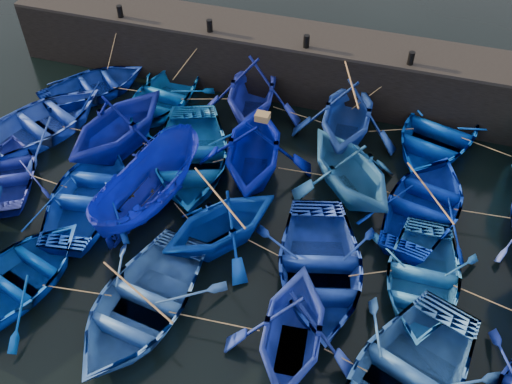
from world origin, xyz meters
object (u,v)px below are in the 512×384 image
(boat_8, at_px, (190,156))
(wooden_crate, at_px, (263,117))
(boat_13, at_px, (9,172))
(boat_0, at_px, (94,85))

(boat_8, relative_size, wooden_crate, 12.34)
(wooden_crate, bearing_deg, boat_13, -160.53)
(boat_8, xyz_separation_m, wooden_crate, (2.61, 0.42, 2.07))
(boat_8, height_order, boat_13, boat_8)
(boat_13, distance_m, wooden_crate, 9.29)
(boat_8, distance_m, wooden_crate, 3.36)
(wooden_crate, bearing_deg, boat_8, -170.74)
(boat_0, xyz_separation_m, boat_13, (-0.23, -5.71, -0.05))
(boat_0, relative_size, boat_8, 0.78)
(boat_0, bearing_deg, boat_13, 126.20)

